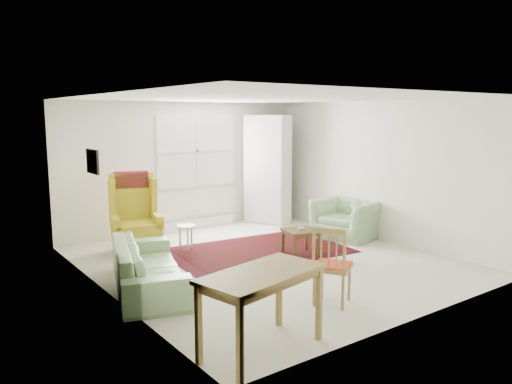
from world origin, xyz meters
TOP-DOWN VIEW (x-y plane):
  - room at (0.02, 0.21)m, footprint 5.04×5.54m
  - rug at (0.21, 0.56)m, footprint 3.09×2.16m
  - sofa at (-2.00, -0.07)m, footprint 1.42×2.25m
  - armchair at (2.10, 0.34)m, footprint 1.15×1.25m
  - wingback_chair at (-1.45, 1.66)m, footprint 0.93×0.96m
  - coffee_table at (0.64, -0.05)m, footprint 0.63×0.63m
  - stool at (-0.71, 1.30)m, footprint 0.39×0.39m
  - cabinet at (1.72, 2.25)m, footprint 0.81×1.01m
  - desk at (-1.86, -2.35)m, footprint 1.35×0.87m
  - desk_chair at (-0.44, -1.86)m, footprint 0.58×0.58m

SIDE VIEW (x-z plane):
  - rug at x=0.21m, z-range 0.00..0.03m
  - coffee_table at x=0.64m, z-range 0.00..0.43m
  - stool at x=-0.71m, z-range 0.00..0.43m
  - desk at x=-1.86m, z-range 0.00..0.79m
  - armchair at x=2.10m, z-range 0.00..0.84m
  - sofa at x=-2.00m, z-range 0.00..0.85m
  - desk_chair at x=-0.44m, z-range 0.00..0.97m
  - wingback_chair at x=-1.45m, z-range 0.00..1.32m
  - cabinet at x=1.72m, z-range 0.00..2.25m
  - room at x=0.02m, z-range 0.00..2.51m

